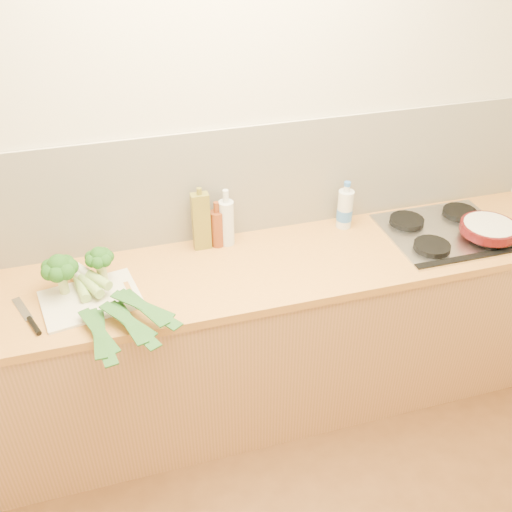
# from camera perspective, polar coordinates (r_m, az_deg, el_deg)

# --- Properties ---
(room_shell) EXTENTS (3.50, 3.50, 3.50)m
(room_shell) POSITION_cam_1_polar(r_m,az_deg,el_deg) (2.65, -2.90, 7.19)
(room_shell) COLOR beige
(room_shell) RESTS_ON ground
(counter) EXTENTS (3.20, 0.62, 0.90)m
(counter) POSITION_cam_1_polar(r_m,az_deg,el_deg) (2.84, -1.07, -8.49)
(counter) COLOR #B37A4A
(counter) RESTS_ON ground
(gas_hob) EXTENTS (0.58, 0.50, 0.04)m
(gas_hob) POSITION_cam_1_polar(r_m,az_deg,el_deg) (2.93, 18.52, 2.38)
(gas_hob) COLOR silver
(gas_hob) RESTS_ON counter
(chopping_board) EXTENTS (0.43, 0.35, 0.01)m
(chopping_board) POSITION_cam_1_polar(r_m,az_deg,el_deg) (2.46, -16.19, -4.17)
(chopping_board) COLOR beige
(chopping_board) RESTS_ON counter
(broccoli_left) EXTENTS (0.15, 0.15, 0.18)m
(broccoli_left) POSITION_cam_1_polar(r_m,az_deg,el_deg) (2.45, -19.07, -1.16)
(broccoli_left) COLOR #ADBB6D
(broccoli_left) RESTS_ON chopping_board
(broccoli_right) EXTENTS (0.12, 0.12, 0.17)m
(broccoli_right) POSITION_cam_1_polar(r_m,az_deg,el_deg) (2.47, -15.40, -0.26)
(broccoli_right) COLOR #ADBB6D
(broccoli_right) RESTS_ON chopping_board
(leek_front) EXTENTS (0.18, 0.70, 0.04)m
(leek_front) POSITION_cam_1_polar(r_m,az_deg,el_deg) (2.42, -16.68, -3.99)
(leek_front) COLOR white
(leek_front) RESTS_ON chopping_board
(leek_mid) EXTENTS (0.33, 0.64, 0.04)m
(leek_mid) POSITION_cam_1_polar(r_m,az_deg,el_deg) (2.40, -15.37, -3.66)
(leek_mid) COLOR white
(leek_mid) RESTS_ON chopping_board
(leek_back) EXTENTS (0.40, 0.54, 0.04)m
(leek_back) POSITION_cam_1_polar(r_m,az_deg,el_deg) (2.38, -14.19, -3.12)
(leek_back) COLOR white
(leek_back) RESTS_ON chopping_board
(chefs_knife) EXTENTS (0.13, 0.27, 0.02)m
(chefs_knife) POSITION_cam_1_polar(r_m,az_deg,el_deg) (2.42, -21.57, -6.11)
(chefs_knife) COLOR silver
(chefs_knife) RESTS_ON counter
(skillet) EXTENTS (0.39, 0.27, 0.05)m
(skillet) POSITION_cam_1_polar(r_m,az_deg,el_deg) (2.93, 22.32, 2.60)
(skillet) COLOR #4C0C0E
(skillet) RESTS_ON gas_hob
(oil_tin) EXTENTS (0.08, 0.05, 0.31)m
(oil_tin) POSITION_cam_1_polar(r_m,az_deg,el_deg) (2.62, -5.52, 3.51)
(oil_tin) COLOR olive
(oil_tin) RESTS_ON counter
(glass_bottle) EXTENTS (0.07, 0.07, 0.28)m
(glass_bottle) POSITION_cam_1_polar(r_m,az_deg,el_deg) (2.65, -2.96, 3.42)
(glass_bottle) COLOR silver
(glass_bottle) RESTS_ON counter
(amber_bottle) EXTENTS (0.06, 0.06, 0.23)m
(amber_bottle) POSITION_cam_1_polar(r_m,az_deg,el_deg) (2.66, -3.90, 2.84)
(amber_bottle) COLOR brown
(amber_bottle) RESTS_ON counter
(water_bottle) EXTENTS (0.08, 0.08, 0.22)m
(water_bottle) POSITION_cam_1_polar(r_m,az_deg,el_deg) (2.83, 8.87, 4.58)
(water_bottle) COLOR silver
(water_bottle) RESTS_ON counter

